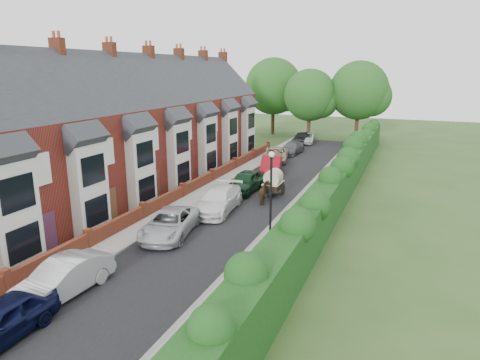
{
  "coord_description": "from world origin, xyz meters",
  "views": [
    {
      "loc": [
        9.95,
        -16.45,
        9.23
      ],
      "look_at": [
        -0.19,
        8.56,
        2.2
      ],
      "focal_mm": 32.0,
      "sensor_mm": 36.0,
      "label": 1
    }
  ],
  "objects_px": {
    "lamppost": "(271,187)",
    "car_white": "(218,200)",
    "car_red": "(271,165)",
    "car_grey": "(292,148)",
    "car_beige": "(276,155)",
    "car_silver_a": "(63,278)",
    "horse_cart": "(273,181)",
    "car_navy": "(0,322)",
    "car_green": "(246,182)",
    "car_silver_b": "(170,223)",
    "horse": "(265,193)",
    "car_black": "(302,137)"
  },
  "relations": [
    {
      "from": "car_beige",
      "to": "car_green",
      "type": "bearing_deg",
      "value": -97.38
    },
    {
      "from": "lamppost",
      "to": "horse",
      "type": "height_order",
      "value": "lamppost"
    },
    {
      "from": "car_silver_b",
      "to": "car_beige",
      "type": "xyz_separation_m",
      "value": [
        -0.49,
        21.57,
        -0.01
      ]
    },
    {
      "from": "car_silver_b",
      "to": "car_black",
      "type": "height_order",
      "value": "car_black"
    },
    {
      "from": "car_silver_a",
      "to": "car_beige",
      "type": "distance_m",
      "value": 29.01
    },
    {
      "from": "car_beige",
      "to": "car_silver_b",
      "type": "bearing_deg",
      "value": -102.04
    },
    {
      "from": "car_red",
      "to": "car_beige",
      "type": "xyz_separation_m",
      "value": [
        -1.23,
        5.2,
        -0.1
      ]
    },
    {
      "from": "car_navy",
      "to": "horse_cart",
      "type": "relative_size",
      "value": 1.51
    },
    {
      "from": "lamppost",
      "to": "car_silver_b",
      "type": "distance_m",
      "value": 6.34
    },
    {
      "from": "car_navy",
      "to": "car_silver_a",
      "type": "distance_m",
      "value": 3.25
    },
    {
      "from": "car_silver_b",
      "to": "car_red",
      "type": "distance_m",
      "value": 16.38
    },
    {
      "from": "car_navy",
      "to": "car_red",
      "type": "relative_size",
      "value": 0.88
    },
    {
      "from": "lamppost",
      "to": "car_silver_a",
      "type": "bearing_deg",
      "value": -127.97
    },
    {
      "from": "car_silver_b",
      "to": "horse",
      "type": "xyz_separation_m",
      "value": [
        3.06,
        7.74,
        0.04
      ]
    },
    {
      "from": "car_green",
      "to": "horse",
      "type": "height_order",
      "value": "car_green"
    },
    {
      "from": "lamppost",
      "to": "car_white",
      "type": "height_order",
      "value": "lamppost"
    },
    {
      "from": "car_silver_b",
      "to": "horse",
      "type": "distance_m",
      "value": 8.32
    },
    {
      "from": "car_black",
      "to": "car_beige",
      "type": "bearing_deg",
      "value": -86.63
    },
    {
      "from": "car_navy",
      "to": "car_red",
      "type": "bearing_deg",
      "value": 86.67
    },
    {
      "from": "horse_cart",
      "to": "car_silver_b",
      "type": "bearing_deg",
      "value": -107.57
    },
    {
      "from": "lamppost",
      "to": "car_silver_b",
      "type": "bearing_deg",
      "value": -172.49
    },
    {
      "from": "horse",
      "to": "car_white",
      "type": "bearing_deg",
      "value": 35.85
    },
    {
      "from": "car_navy",
      "to": "horse_cart",
      "type": "height_order",
      "value": "horse_cart"
    },
    {
      "from": "car_white",
      "to": "car_grey",
      "type": "xyz_separation_m",
      "value": [
        -0.77,
        21.27,
        -0.13
      ]
    },
    {
      "from": "car_white",
      "to": "horse",
      "type": "bearing_deg",
      "value": 45.53
    },
    {
      "from": "car_red",
      "to": "horse",
      "type": "height_order",
      "value": "car_red"
    },
    {
      "from": "car_silver_b",
      "to": "car_white",
      "type": "xyz_separation_m",
      "value": [
        0.74,
        4.89,
        0.08
      ]
    },
    {
      "from": "horse",
      "to": "car_navy",
      "type": "bearing_deg",
      "value": 64.43
    },
    {
      "from": "car_red",
      "to": "car_silver_a",
      "type": "bearing_deg",
      "value": -106.78
    },
    {
      "from": "lamppost",
      "to": "car_red",
      "type": "xyz_separation_m",
      "value": [
        -5.0,
        15.61,
        -2.49
      ]
    },
    {
      "from": "car_silver_b",
      "to": "car_green",
      "type": "relative_size",
      "value": 1.09
    },
    {
      "from": "horse_cart",
      "to": "car_red",
      "type": "bearing_deg",
      "value": 109.1
    },
    {
      "from": "car_silver_a",
      "to": "car_red",
      "type": "distance_m",
      "value": 23.85
    },
    {
      "from": "lamppost",
      "to": "car_beige",
      "type": "relative_size",
      "value": 1.01
    },
    {
      "from": "car_green",
      "to": "car_beige",
      "type": "xyz_separation_m",
      "value": [
        -1.21,
        11.56,
        -0.1
      ]
    },
    {
      "from": "lamppost",
      "to": "car_grey",
      "type": "relative_size",
      "value": 1.13
    },
    {
      "from": "car_navy",
      "to": "car_silver_b",
      "type": "height_order",
      "value": "car_navy"
    },
    {
      "from": "car_red",
      "to": "car_grey",
      "type": "height_order",
      "value": "car_red"
    },
    {
      "from": "car_silver_b",
      "to": "car_grey",
      "type": "height_order",
      "value": "car_silver_b"
    },
    {
      "from": "car_navy",
      "to": "car_grey",
      "type": "xyz_separation_m",
      "value": [
        0.35,
        36.84,
        -0.07
      ]
    },
    {
      "from": "lamppost",
      "to": "car_green",
      "type": "xyz_separation_m",
      "value": [
        -5.02,
        9.25,
        -2.49
      ]
    },
    {
      "from": "horse_cart",
      "to": "car_beige",
      "type": "bearing_deg",
      "value": 106.62
    },
    {
      "from": "car_grey",
      "to": "car_silver_a",
      "type": "bearing_deg",
      "value": -88.29
    },
    {
      "from": "car_navy",
      "to": "car_white",
      "type": "xyz_separation_m",
      "value": [
        1.12,
        15.57,
        0.06
      ]
    },
    {
      "from": "car_beige",
      "to": "horse",
      "type": "height_order",
      "value": "horse"
    },
    {
      "from": "horse_cart",
      "to": "car_navy",
      "type": "bearing_deg",
      "value": -99.59
    },
    {
      "from": "car_silver_a",
      "to": "car_black",
      "type": "distance_m",
      "value": 40.86
    },
    {
      "from": "car_silver_a",
      "to": "car_red",
      "type": "xyz_separation_m",
      "value": [
        1.4,
        23.81,
        0.04
      ]
    },
    {
      "from": "car_navy",
      "to": "horse",
      "type": "relative_size",
      "value": 2.42
    },
    {
      "from": "car_silver_a",
      "to": "horse_cart",
      "type": "distance_m",
      "value": 17.51
    }
  ]
}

